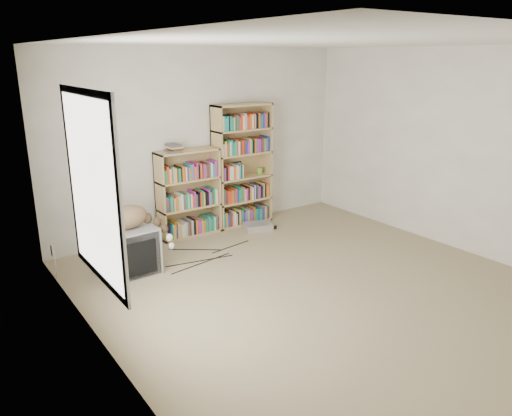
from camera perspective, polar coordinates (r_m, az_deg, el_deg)
floor at (r=5.41m, az=7.51°, el=-9.24°), size 4.50×5.00×0.01m
wall_back at (r=6.99m, az=-6.10°, el=7.59°), size 4.50×0.02×2.50m
wall_left at (r=3.87m, az=-17.21°, el=-0.71°), size 0.02×5.00×2.50m
wall_right at (r=6.71m, az=22.40°, el=6.02°), size 0.02×5.00×2.50m
ceiling at (r=4.86m, az=8.69°, el=18.25°), size 4.50×5.00×0.02m
window at (r=4.02m, az=-18.14°, el=2.07°), size 0.02×1.22×1.52m
crt_tv at (r=5.85m, az=-14.69°, el=-4.72°), size 0.65×0.60×0.55m
cat at (r=5.68m, az=-13.78°, el=-1.32°), size 0.75×0.51×0.57m
bookcase_tall at (r=7.23m, az=-1.64°, el=4.60°), size 0.87×0.30×1.74m
bookcase_short at (r=6.87m, az=-7.78°, el=1.30°), size 0.86×0.30×1.18m
book_stack at (r=6.60m, az=-9.41°, el=6.78°), size 0.18×0.24×0.10m
green_mug at (r=7.39m, az=0.38°, el=4.31°), size 0.08×0.08×0.09m
framed_print at (r=7.28m, az=-2.17°, el=4.55°), size 0.15×0.05×0.20m
dvd_player at (r=7.14m, az=0.23°, el=-2.10°), size 0.45×0.38×0.09m
wall_outlet at (r=5.96m, az=-22.28°, el=-4.53°), size 0.01×0.08×0.13m
floor_cables at (r=6.32m, az=-3.81°, el=-5.13°), size 1.20×0.70×0.01m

